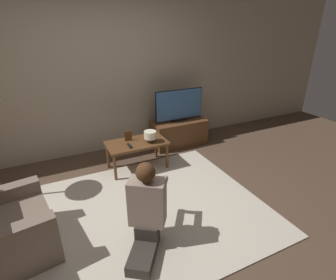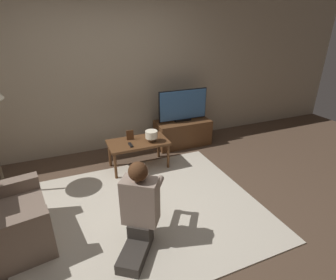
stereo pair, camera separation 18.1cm
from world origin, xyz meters
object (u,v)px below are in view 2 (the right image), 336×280
object	(u,v)px
tv	(183,105)
table_lamp	(151,135)
armchair	(1,225)
coffee_table	(138,144)
person_kneeling	(140,207)

from	to	relation	value
tv	table_lamp	size ratio (longest dim) A/B	4.98
tv	armchair	xyz separation A→B (m)	(-2.66, -1.54, -0.45)
coffee_table	table_lamp	xyz separation A→B (m)	(0.18, -0.09, 0.15)
coffee_table	person_kneeling	size ratio (longest dim) A/B	0.97
coffee_table	person_kneeling	xyz separation A→B (m)	(-0.43, -1.49, 0.06)
armchair	person_kneeling	bearing A→B (deg)	-119.53
tv	coffee_table	distance (m)	1.16
coffee_table	person_kneeling	distance (m)	1.56
armchair	tv	bearing A→B (deg)	-69.02
table_lamp	tv	bearing A→B (deg)	36.79
armchair	person_kneeling	distance (m)	1.34
tv	coffee_table	bearing A→B (deg)	-152.54
tv	coffee_table	xyz separation A→B (m)	(-0.98, -0.51, -0.35)
tv	table_lamp	world-z (taller)	tv
coffee_table	table_lamp	size ratio (longest dim) A/B	4.90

